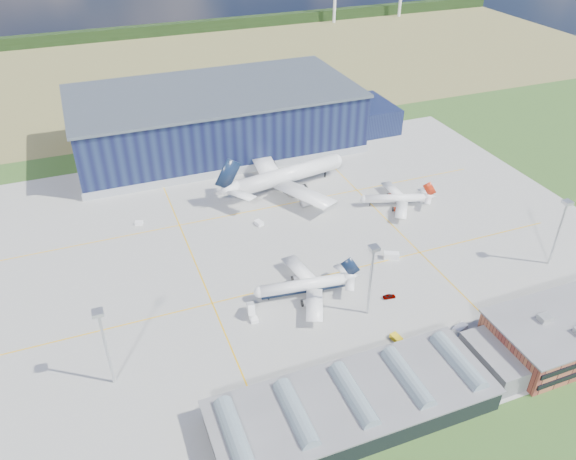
# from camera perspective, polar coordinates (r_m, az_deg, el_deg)

# --- Properties ---
(ground) EXTENTS (600.00, 600.00, 0.00)m
(ground) POSITION_cam_1_polar(r_m,az_deg,el_deg) (179.79, 0.75, -3.27)
(ground) COLOR #365821
(ground) RESTS_ON ground
(apron) EXTENTS (220.00, 160.00, 0.08)m
(apron) POSITION_cam_1_polar(r_m,az_deg,el_deg) (187.34, -0.39, -1.57)
(apron) COLOR #999894
(apron) RESTS_ON ground
(farmland) EXTENTS (600.00, 220.00, 0.01)m
(farmland) POSITION_cam_1_polar(r_m,az_deg,el_deg) (373.73, -12.44, 15.81)
(farmland) COLOR olive
(farmland) RESTS_ON ground
(treeline) EXTENTS (600.00, 8.00, 8.00)m
(treeline) POSITION_cam_1_polar(r_m,az_deg,el_deg) (449.30, -14.51, 18.95)
(treeline) COLOR black
(treeline) RESTS_ON ground
(hangar) EXTENTS (145.00, 62.00, 26.10)m
(hangar) POSITION_cam_1_polar(r_m,az_deg,el_deg) (254.33, -6.77, 10.96)
(hangar) COLOR #0F1333
(hangar) RESTS_ON ground
(ops_building) EXTENTS (46.00, 23.00, 10.90)m
(ops_building) POSITION_cam_1_polar(r_m,az_deg,el_deg) (166.99, 27.19, -8.92)
(ops_building) COLOR brown
(ops_building) RESTS_ON ground
(glass_concourse) EXTENTS (78.00, 23.00, 8.60)m
(glass_concourse) POSITION_cam_1_polar(r_m,az_deg,el_deg) (135.68, 8.01, -16.71)
(glass_concourse) COLOR black
(glass_concourse) RESTS_ON ground
(light_mast_west) EXTENTS (2.60, 2.60, 23.00)m
(light_mast_west) POSITION_cam_1_polar(r_m,az_deg,el_deg) (138.45, -18.25, -10.19)
(light_mast_west) COLOR silver
(light_mast_west) RESTS_ON ground
(light_mast_center) EXTENTS (2.60, 2.60, 23.00)m
(light_mast_center) POSITION_cam_1_polar(r_m,az_deg,el_deg) (152.72, 8.51, -3.99)
(light_mast_center) COLOR silver
(light_mast_center) RESTS_ON ground
(light_mast_east) EXTENTS (2.60, 2.60, 23.00)m
(light_mast_east) POSITION_cam_1_polar(r_m,az_deg,el_deg) (189.62, 26.00, 0.69)
(light_mast_east) COLOR silver
(light_mast_east) RESTS_ON ground
(airliner_navy) EXTENTS (36.78, 36.17, 10.73)m
(airliner_navy) POSITION_cam_1_polar(r_m,az_deg,el_deg) (163.72, 1.53, -5.11)
(airliner_navy) COLOR white
(airliner_navy) RESTS_ON ground
(airliner_red) EXTENTS (36.20, 35.80, 9.39)m
(airliner_red) POSITION_cam_1_polar(r_m,az_deg,el_deg) (210.80, 10.82, 3.56)
(airliner_red) COLOR white
(airliner_red) RESTS_ON ground
(airliner_widebody) EXTENTS (66.41, 65.41, 18.67)m
(airliner_widebody) POSITION_cam_1_polar(r_m,az_deg,el_deg) (216.34, -0.06, 6.39)
(airliner_widebody) COLOR white
(airliner_widebody) RESTS_ON ground
(gse_tug_a) EXTENTS (2.55, 3.57, 1.36)m
(gse_tug_a) POSITION_cam_1_polar(r_m,az_deg,el_deg) (155.20, 10.93, -10.72)
(gse_tug_a) COLOR yellow
(gse_tug_a) RESTS_ON ground
(gse_cart_a) EXTENTS (3.01, 3.73, 1.41)m
(gse_cart_a) POSITION_cam_1_polar(r_m,az_deg,el_deg) (197.99, -2.98, 0.72)
(gse_cart_a) COLOR white
(gse_cart_a) RESTS_ON ground
(gse_van_b) EXTENTS (5.35, 4.20, 2.23)m
(gse_van_b) POSITION_cam_1_polar(r_m,az_deg,el_deg) (183.68, 10.46, -2.58)
(gse_van_b) COLOR white
(gse_van_b) RESTS_ON ground
(gse_tug_c) EXTENTS (2.02, 3.03, 1.27)m
(gse_tug_c) POSITION_cam_1_polar(r_m,az_deg,el_deg) (232.68, 2.51, 5.99)
(gse_tug_c) COLOR yellow
(gse_tug_c) RESTS_ON ground
(gse_cart_b) EXTENTS (3.23, 2.65, 1.20)m
(gse_cart_b) POSITION_cam_1_polar(r_m,az_deg,el_deg) (204.74, -14.90, 0.69)
(gse_cart_b) COLOR white
(gse_cart_b) RESTS_ON ground
(gse_van_c) EXTENTS (4.84, 3.43, 2.11)m
(gse_van_c) POSITION_cam_1_polar(r_m,az_deg,el_deg) (161.25, 17.05, -9.61)
(gse_van_c) COLOR white
(gse_van_c) RESTS_ON ground
(airstair) EXTENTS (2.83, 5.09, 3.08)m
(airstair) POSITION_cam_1_polar(r_m,az_deg,el_deg) (159.32, -3.77, -8.25)
(airstair) COLOR white
(airstair) RESTS_ON ground
(car_a) EXTENTS (3.96, 2.00, 1.29)m
(car_a) POSITION_cam_1_polar(r_m,az_deg,el_deg) (168.01, 10.25, -6.64)
(car_a) COLOR #99999E
(car_a) RESTS_ON ground
(car_b) EXTENTS (3.45, 2.11, 1.07)m
(car_b) POSITION_cam_1_polar(r_m,az_deg,el_deg) (151.31, 11.07, -12.22)
(car_b) COLOR #99999E
(car_b) RESTS_ON ground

